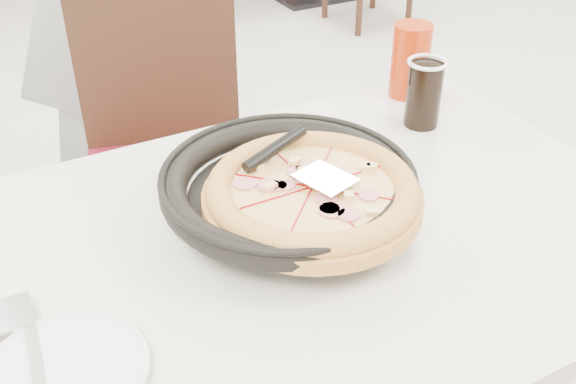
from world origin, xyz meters
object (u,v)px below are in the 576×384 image
chair_far (169,173)px  pizza_pan (288,196)px  pizza (312,198)px  side_plate (66,373)px  red_cup (410,60)px  cola_glass (424,95)px

chair_far → pizza_pan: (-0.01, -0.66, 0.32)m
pizza → side_plate: pizza is taller
chair_far → side_plate: size_ratio=4.71×
pizza_pan → side_plate: size_ratio=1.60×
pizza → chair_far: bearing=90.9°
chair_far → red_cup: 0.68m
cola_glass → red_cup: bearing=64.3°
side_plate → red_cup: size_ratio=1.26×
chair_far → pizza: size_ratio=2.77×
pizza_pan → cola_glass: size_ratio=2.49×
pizza_pan → pizza: pizza is taller
pizza_pan → cola_glass: (0.39, 0.16, 0.02)m
pizza → side_plate: bearing=-164.0°
pizza_pan → pizza: (0.02, -0.05, 0.02)m
side_plate → cola_glass: cola_glass is taller
cola_glass → red_cup: red_cup is taller
chair_far → pizza_pan: chair_far is taller
cola_glass → red_cup: size_ratio=0.81×
red_cup → chair_far: bearing=140.4°
chair_far → side_plate: 0.96m
side_plate → pizza: bearing=16.0°
pizza_pan → cola_glass: cola_glass is taller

